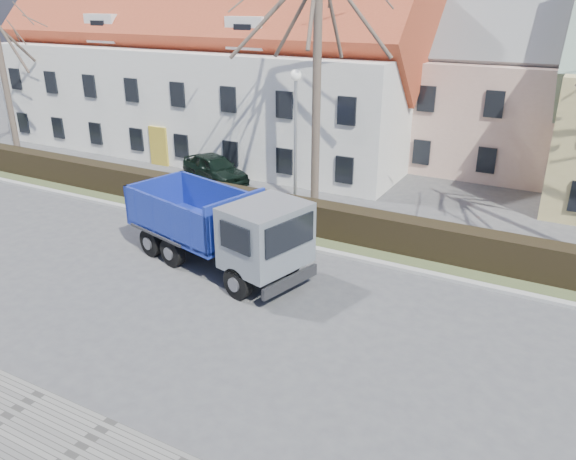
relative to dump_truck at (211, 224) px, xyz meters
The scene contains 12 objects.
ground 3.72m from the dump_truck, 33.35° to the right, with size 120.00×120.00×0.00m, color #444447.
curb_far 4.19m from the dump_truck, 43.83° to the left, with size 80.00×0.30×0.12m, color #A3A29F.
grass_strip 5.38m from the dump_truck, 56.71° to the left, with size 80.00×3.00×0.10m, color #414D2B.
hedge 5.08m from the dump_truck, 55.46° to the left, with size 60.00×0.90×1.30m, color black.
building_white 17.70m from the dump_truck, 125.71° to the left, with size 26.80×10.80×9.50m, color silver, non-canonical shape.
building_pink 19.54m from the dump_truck, 69.32° to the left, with size 10.80×8.80×8.00m, color #C89E8D, non-canonical shape.
tree_0 20.56m from the dump_truck, 160.91° to the left, with size 7.20×7.20×9.90m, color brown, non-canonical shape.
tree_1 8.25m from the dump_truck, 82.76° to the left, with size 9.20×9.20×12.65m, color brown, non-canonical shape.
dump_truck is the anchor object (origin of this frame).
streetlight 5.44m from the dump_truck, 82.78° to the left, with size 0.50×0.50×6.38m, color #9FA0A1, non-canonical shape.
cart_frame 2.96m from the dump_truck, 81.42° to the left, with size 0.65×0.37×0.60m, color silver, non-canonical shape.
parked_car_a 9.69m from the dump_truck, 124.73° to the left, with size 1.73×4.30×1.46m, color black.
Camera 1 is at (8.26, -12.94, 8.90)m, focal length 35.00 mm.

